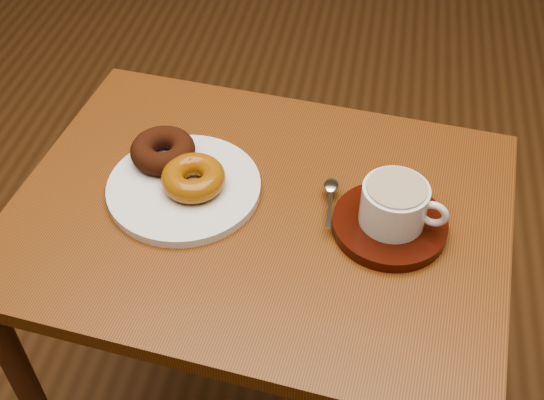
% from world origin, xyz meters
% --- Properties ---
extents(ground, '(6.00, 6.00, 0.00)m').
position_xyz_m(ground, '(0.00, 0.00, 0.00)').
color(ground, '#55341A').
rests_on(ground, ground).
extents(cafe_table, '(0.80, 0.63, 0.70)m').
position_xyz_m(cafe_table, '(0.09, -0.06, 0.59)').
color(cafe_table, brown).
rests_on(cafe_table, ground).
extents(donut_plate, '(0.26, 0.26, 0.01)m').
position_xyz_m(donut_plate, '(-0.04, -0.04, 0.71)').
color(donut_plate, white).
rests_on(donut_plate, cafe_table).
extents(donut_cinnamon, '(0.13, 0.13, 0.04)m').
position_xyz_m(donut_cinnamon, '(-0.08, 0.01, 0.74)').
color(donut_cinnamon, '#36160A').
rests_on(donut_cinnamon, donut_plate).
extents(donut_caramel, '(0.13, 0.13, 0.04)m').
position_xyz_m(donut_caramel, '(-0.02, -0.04, 0.74)').
color(donut_caramel, '#965510').
rests_on(donut_caramel, donut_plate).
extents(saucer, '(0.19, 0.19, 0.02)m').
position_xyz_m(saucer, '(0.29, -0.06, 0.71)').
color(saucer, black).
rests_on(saucer, cafe_table).
extents(coffee_cup, '(0.13, 0.10, 0.07)m').
position_xyz_m(coffee_cup, '(0.29, -0.06, 0.76)').
color(coffee_cup, white).
rests_on(coffee_cup, saucer).
extents(teaspoon, '(0.02, 0.11, 0.01)m').
position_xyz_m(teaspoon, '(0.19, -0.02, 0.73)').
color(teaspoon, silver).
rests_on(teaspoon, saucer).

